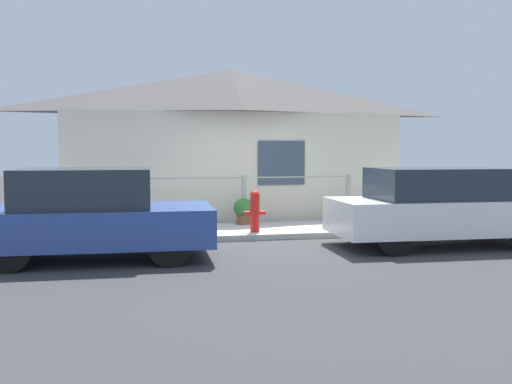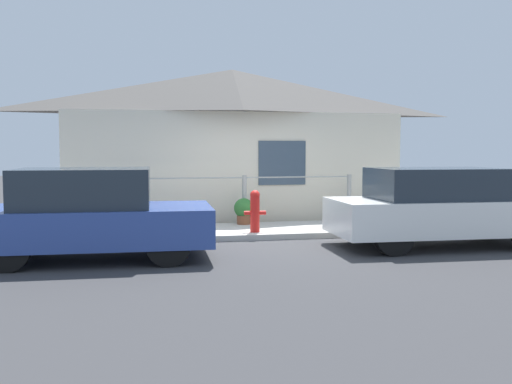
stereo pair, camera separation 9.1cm
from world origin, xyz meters
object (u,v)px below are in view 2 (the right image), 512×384
at_px(car_right, 441,207).
at_px(fire_hydrant, 255,210).
at_px(car_left, 91,214).
at_px(potted_plant_near_hydrant, 244,210).

distance_m(car_right, fire_hydrant, 3.43).
xyz_separation_m(car_left, fire_hydrant, (2.92, 1.62, -0.17)).
bearing_deg(car_left, potted_plant_near_hydrant, 45.84).
bearing_deg(potted_plant_near_hydrant, fire_hydrant, -90.14).
bearing_deg(potted_plant_near_hydrant, car_left, -135.95).
distance_m(fire_hydrant, potted_plant_near_hydrant, 1.22).
xyz_separation_m(car_left, car_right, (5.95, -0.00, -0.01)).
relative_size(car_left, potted_plant_near_hydrant, 6.53).
relative_size(car_right, potted_plant_near_hydrant, 7.12).
bearing_deg(car_right, car_left, -178.48).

